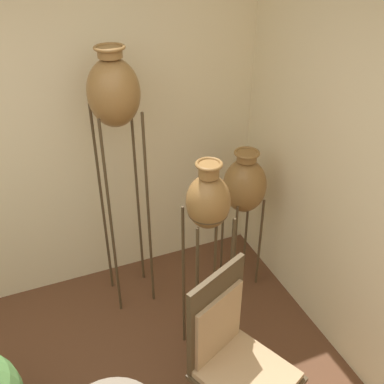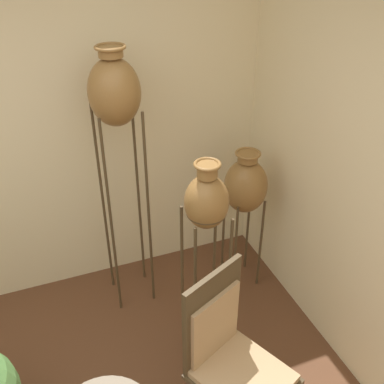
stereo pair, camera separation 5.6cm
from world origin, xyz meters
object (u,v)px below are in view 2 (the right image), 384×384
at_px(vase_stand_medium, 207,207).
at_px(vase_stand_short, 246,187).
at_px(chair, 230,354).
at_px(vase_stand_tall, 115,98).

xyz_separation_m(vase_stand_medium, vase_stand_short, (0.56, 0.56, -0.30)).
distance_m(vase_stand_short, chair, 1.31).
xyz_separation_m(vase_stand_medium, chair, (-0.08, -0.55, -0.62)).
xyz_separation_m(vase_stand_tall, chair, (0.25, -1.28, -1.08)).
distance_m(vase_stand_tall, vase_stand_medium, 0.93).
height_order(vase_stand_short, chair, vase_stand_short).
xyz_separation_m(vase_stand_tall, vase_stand_medium, (0.33, -0.73, -0.46)).
bearing_deg(vase_stand_short, chair, -120.00).
relative_size(vase_stand_medium, chair, 1.37).
relative_size(vase_stand_short, chair, 1.09).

